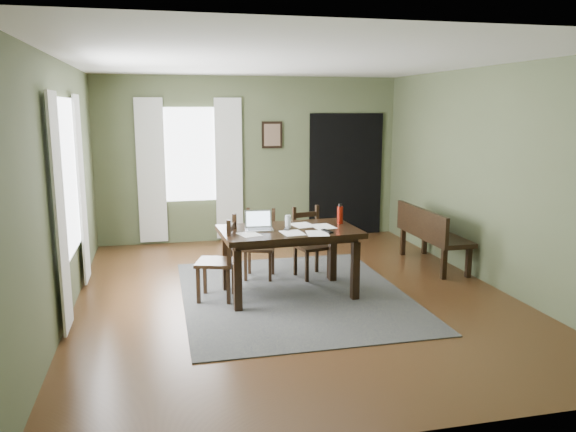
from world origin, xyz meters
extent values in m
cube|color=#492C16|center=(0.00, 0.00, -0.01)|extent=(5.00, 6.00, 0.01)
cube|color=#515B3B|center=(0.00, 3.00, 1.35)|extent=(5.00, 0.02, 2.70)
cube|color=#515B3B|center=(0.00, -3.00, 1.35)|extent=(5.00, 0.02, 2.70)
cube|color=#515B3B|center=(-2.50, 0.00, 1.35)|extent=(0.02, 6.00, 2.70)
cube|color=#515B3B|center=(2.50, 0.00, 1.35)|extent=(0.02, 6.00, 2.70)
cube|color=white|center=(0.00, 0.00, 2.70)|extent=(5.00, 6.00, 0.02)
cube|color=#3B3B3B|center=(0.00, 0.00, 0.01)|extent=(2.60, 3.20, 0.01)
cube|color=black|center=(-0.06, 0.01, 0.77)|extent=(1.63, 1.03, 0.06)
cube|color=black|center=(-0.06, 0.01, 0.71)|extent=(1.45, 0.85, 0.05)
cube|color=black|center=(-0.72, -0.40, 0.35)|extent=(0.09, 0.09, 0.68)
cube|color=black|center=(-0.76, 0.34, 0.35)|extent=(0.09, 0.09, 0.68)
cube|color=black|center=(0.65, -0.33, 0.35)|extent=(0.09, 0.09, 0.68)
cube|color=black|center=(0.61, 0.41, 0.35)|extent=(0.09, 0.09, 0.68)
cube|color=black|center=(-0.91, 0.04, 0.45)|extent=(0.53, 0.53, 0.04)
cube|color=black|center=(-1.03, 0.25, 0.22)|extent=(0.05, 0.05, 0.41)
cube|color=black|center=(-0.70, 0.15, 0.22)|extent=(0.05, 0.05, 0.41)
cube|color=black|center=(-1.13, -0.07, 0.22)|extent=(0.05, 0.05, 0.41)
cube|color=black|center=(-0.80, -0.18, 0.22)|extent=(0.05, 0.05, 0.41)
cube|color=black|center=(-0.67, 0.15, 0.72)|extent=(0.06, 0.06, 0.53)
cube|color=black|center=(-0.78, -0.19, 0.72)|extent=(0.06, 0.06, 0.53)
cube|color=black|center=(-0.73, -0.02, 0.58)|extent=(0.12, 0.31, 0.07)
cube|color=black|center=(-0.73, -0.02, 0.72)|extent=(0.12, 0.31, 0.07)
cube|color=black|center=(-0.73, -0.02, 0.86)|extent=(0.12, 0.31, 0.07)
cube|color=black|center=(-0.28, 0.74, 0.41)|extent=(0.49, 0.49, 0.04)
cube|color=black|center=(-0.48, 0.64, 0.20)|extent=(0.05, 0.05, 0.38)
cube|color=black|center=(-0.38, 0.94, 0.20)|extent=(0.05, 0.05, 0.38)
cube|color=black|center=(-0.18, 0.54, 0.20)|extent=(0.05, 0.05, 0.38)
cube|color=black|center=(-0.08, 0.84, 0.20)|extent=(0.05, 0.05, 0.38)
cube|color=black|center=(-0.38, 0.96, 0.66)|extent=(0.05, 0.05, 0.48)
cube|color=black|center=(-0.06, 0.86, 0.66)|extent=(0.05, 0.05, 0.48)
cube|color=black|center=(-0.22, 0.91, 0.53)|extent=(0.28, 0.11, 0.06)
cube|color=black|center=(-0.22, 0.91, 0.66)|extent=(0.28, 0.11, 0.06)
cube|color=black|center=(-0.22, 0.91, 0.79)|extent=(0.28, 0.11, 0.06)
cube|color=black|center=(0.40, 0.62, 0.42)|extent=(0.48, 0.48, 0.04)
cube|color=black|center=(0.27, 0.42, 0.21)|extent=(0.05, 0.05, 0.39)
cube|color=black|center=(0.20, 0.74, 0.21)|extent=(0.05, 0.05, 0.39)
cube|color=black|center=(0.59, 0.50, 0.21)|extent=(0.05, 0.05, 0.39)
cube|color=black|center=(0.52, 0.81, 0.21)|extent=(0.05, 0.05, 0.39)
cube|color=black|center=(0.19, 0.75, 0.68)|extent=(0.05, 0.05, 0.49)
cube|color=black|center=(0.52, 0.83, 0.68)|extent=(0.05, 0.05, 0.49)
cube|color=black|center=(0.35, 0.79, 0.54)|extent=(0.29, 0.09, 0.07)
cube|color=black|center=(0.35, 0.79, 0.68)|extent=(0.29, 0.09, 0.07)
cube|color=black|center=(0.35, 0.79, 0.81)|extent=(0.29, 0.09, 0.07)
cube|color=black|center=(2.22, 0.79, 0.44)|extent=(0.47, 1.46, 0.06)
cube|color=black|center=(2.40, 0.16, 0.20)|extent=(0.06, 0.06, 0.41)
cube|color=black|center=(2.04, 0.16, 0.20)|extent=(0.06, 0.06, 0.41)
cube|color=black|center=(2.40, 1.42, 0.20)|extent=(0.06, 0.06, 0.41)
cube|color=black|center=(2.04, 1.42, 0.20)|extent=(0.06, 0.06, 0.41)
cube|color=black|center=(2.01, 0.79, 0.65)|extent=(0.05, 1.46, 0.36)
cube|color=#B7B7BC|center=(-0.41, 0.02, 0.81)|extent=(0.33, 0.24, 0.02)
cube|color=#B7B7BC|center=(-0.40, 0.13, 0.92)|extent=(0.32, 0.08, 0.21)
cube|color=silver|center=(-0.40, 0.12, 0.92)|extent=(0.28, 0.06, 0.17)
cube|color=#3F3F42|center=(-0.41, 0.01, 0.82)|extent=(0.28, 0.15, 0.00)
cube|color=#3F3F42|center=(-0.10, -0.05, 0.82)|extent=(0.08, 0.10, 0.03)
cube|color=black|center=(0.33, -0.25, 0.81)|extent=(0.10, 0.19, 0.02)
cylinder|color=silver|center=(-0.06, 0.06, 0.88)|extent=(0.08, 0.08, 0.15)
cylinder|color=maroon|center=(0.62, 0.16, 0.91)|extent=(0.09, 0.09, 0.21)
cylinder|color=black|center=(0.62, 0.16, 1.04)|extent=(0.05, 0.05, 0.03)
cube|color=white|center=(-0.55, -0.18, 0.81)|extent=(0.28, 0.32, 0.00)
cube|color=white|center=(0.20, -0.30, 0.81)|extent=(0.28, 0.34, 0.00)
cube|color=white|center=(0.15, 0.17, 0.81)|extent=(0.30, 0.36, 0.00)
cube|color=white|center=(0.36, 0.04, 0.81)|extent=(0.28, 0.35, 0.00)
cube|color=white|center=(-0.07, -0.22, 0.81)|extent=(0.26, 0.33, 0.00)
cube|color=white|center=(-2.47, 0.20, 1.45)|extent=(0.01, 1.30, 1.70)
cube|color=white|center=(-1.00, 2.97, 1.45)|extent=(1.00, 0.01, 1.50)
cube|color=silver|center=(-2.44, -0.62, 1.20)|extent=(0.03, 0.48, 2.30)
cube|color=silver|center=(-2.44, 1.02, 1.20)|extent=(0.03, 0.48, 2.30)
cube|color=silver|center=(-1.62, 2.94, 1.20)|extent=(0.44, 0.03, 2.30)
cube|color=silver|center=(-0.38, 2.94, 1.20)|extent=(0.44, 0.03, 2.30)
cube|color=black|center=(0.35, 2.97, 1.75)|extent=(0.34, 0.03, 0.44)
cube|color=brown|center=(0.35, 2.96, 1.75)|extent=(0.27, 0.01, 0.36)
cube|color=black|center=(1.65, 2.97, 1.05)|extent=(1.30, 0.03, 2.10)
camera|label=1|loc=(-1.52, -6.21, 2.19)|focal=35.00mm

